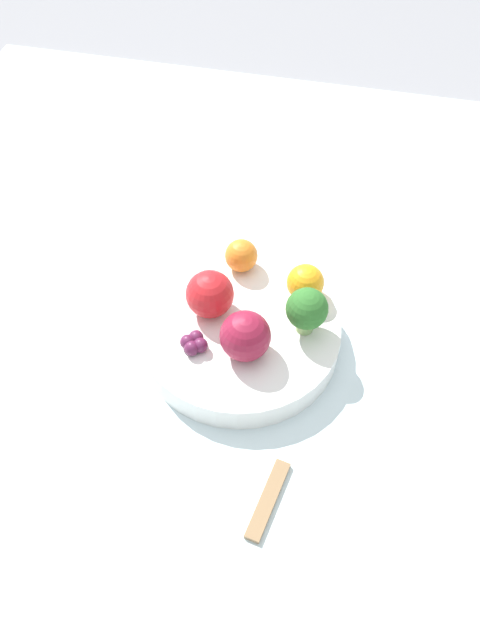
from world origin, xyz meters
TOP-DOWN VIEW (x-y plane):
  - ground_plane at (0.00, 0.00)m, footprint 6.00×6.00m
  - table_surface at (0.00, 0.00)m, footprint 1.20×1.20m
  - bowl at (0.00, 0.00)m, footprint 0.24×0.24m
  - broccoli at (0.07, 0.01)m, footprint 0.05×0.05m
  - apple_red at (-0.04, 0.02)m, footprint 0.06×0.06m
  - apple_green at (0.01, -0.04)m, footprint 0.06×0.06m
  - orange_front at (-0.02, 0.09)m, footprint 0.04×0.04m
  - orange_back at (0.07, 0.06)m, footprint 0.05×0.05m
  - grape_cluster at (-0.04, -0.04)m, footprint 0.03×0.03m
  - spoon at (0.07, -0.19)m, footprint 0.03×0.09m

SIDE VIEW (x-z plane):
  - ground_plane at x=0.00m, z-range 0.00..0.00m
  - table_surface at x=0.00m, z-range 0.00..0.02m
  - spoon at x=0.07m, z-range 0.02..0.03m
  - bowl at x=0.00m, z-range 0.02..0.05m
  - grape_cluster at x=-0.04m, z-range 0.05..0.07m
  - orange_front at x=-0.02m, z-range 0.05..0.10m
  - orange_back at x=0.07m, z-range 0.05..0.10m
  - apple_red at x=-0.04m, z-range 0.05..0.11m
  - apple_green at x=0.01m, z-range 0.05..0.11m
  - broccoli at x=0.07m, z-range 0.06..0.12m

